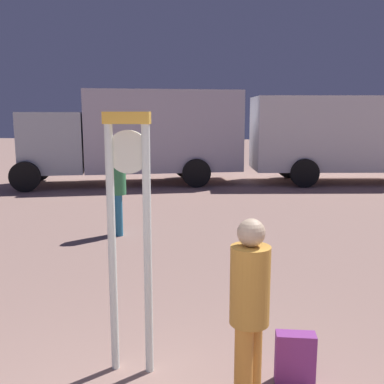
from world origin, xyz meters
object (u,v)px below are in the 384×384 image
at_px(box_truck_near, 350,136).
at_px(standing_clock, 129,221).
at_px(person_distant, 118,188).
at_px(box_truck_far, 139,134).
at_px(person_near_clock, 249,308).
at_px(backpack, 295,359).

bearing_deg(box_truck_near, standing_clock, -111.71).
distance_m(person_distant, box_truck_far, 6.56).
bearing_deg(person_distant, box_truck_near, 50.83).
distance_m(person_near_clock, box_truck_far, 11.94).
relative_size(standing_clock, box_truck_near, 0.32).
distance_m(person_near_clock, person_distant, 5.51).
bearing_deg(box_truck_far, backpack, -71.57).
xyz_separation_m(standing_clock, box_truck_near, (4.73, 11.88, 0.20)).
bearing_deg(standing_clock, box_truck_far, 101.59).
bearing_deg(backpack, standing_clock, 177.06).
bearing_deg(box_truck_near, backpack, -105.44).
relative_size(person_distant, box_truck_near, 0.23).
bearing_deg(person_distant, standing_clock, -73.93).
height_order(person_near_clock, box_truck_near, box_truck_near).
bearing_deg(box_truck_far, person_near_clock, -74.13).
height_order(standing_clock, box_truck_far, box_truck_far).
distance_m(person_distant, box_truck_near, 9.56).
xyz_separation_m(box_truck_near, box_truck_far, (-6.97, -0.94, 0.07)).
bearing_deg(backpack, person_near_clock, -132.83).
relative_size(person_near_clock, backpack, 3.39).
height_order(person_near_clock, backpack, person_near_clock).
relative_size(backpack, person_distant, 0.28).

